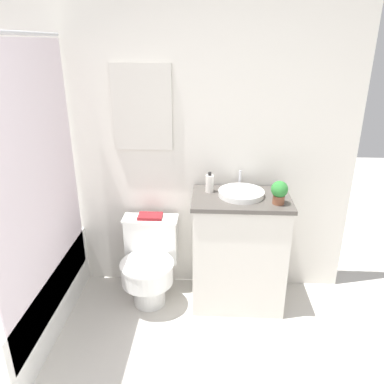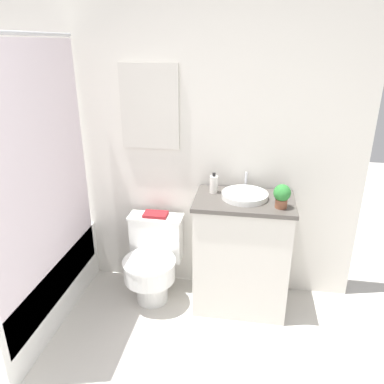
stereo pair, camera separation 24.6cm
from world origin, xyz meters
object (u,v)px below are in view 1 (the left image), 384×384
(toilet, at_px, (149,263))
(soap_bottle, at_px, (210,183))
(book_on_tank, at_px, (150,216))
(potted_plant, at_px, (279,191))
(sink, at_px, (241,193))

(toilet, distance_m, soap_bottle, 0.79)
(toilet, height_order, soap_bottle, soap_bottle)
(soap_bottle, distance_m, book_on_tank, 0.54)
(book_on_tank, bearing_deg, soap_bottle, -3.64)
(soap_bottle, bearing_deg, potted_plant, -22.34)
(sink, distance_m, potted_plant, 0.29)
(soap_bottle, distance_m, potted_plant, 0.51)
(sink, xyz_separation_m, potted_plant, (0.24, -0.13, 0.07))
(soap_bottle, bearing_deg, sink, -15.87)
(toilet, relative_size, sink, 1.81)
(potted_plant, distance_m, book_on_tank, 1.01)
(toilet, relative_size, potted_plant, 3.99)
(toilet, bearing_deg, sink, 3.29)
(soap_bottle, height_order, book_on_tank, soap_bottle)
(toilet, xyz_separation_m, soap_bottle, (0.46, 0.10, 0.63))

